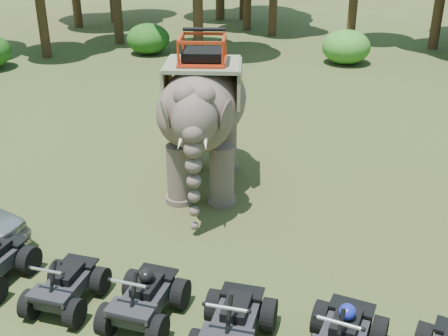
{
  "coord_description": "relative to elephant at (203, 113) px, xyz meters",
  "views": [
    {
      "loc": [
        3.69,
        -9.61,
        7.23
      ],
      "look_at": [
        0.0,
        1.2,
        1.9
      ],
      "focal_mm": 45.0,
      "sensor_mm": 36.0,
      "label": 1
    }
  ],
  "objects": [
    {
      "name": "atv_1",
      "position": [
        -0.69,
        -5.9,
        -1.55
      ],
      "size": [
        1.26,
        1.67,
        1.2
      ],
      "primitive_type": null,
      "rotation": [
        0.0,
        0.0,
        0.05
      ],
      "color": "black",
      "rests_on": "ground"
    },
    {
      "name": "atv_3",
      "position": [
        2.81,
        -5.92,
        -1.49
      ],
      "size": [
        1.44,
        1.88,
        1.32
      ],
      "primitive_type": null,
      "rotation": [
        0.0,
        0.0,
        0.08
      ],
      "color": "black",
      "rests_on": "ground"
    },
    {
      "name": "elephant",
      "position": [
        0.0,
        0.0,
        0.0
      ],
      "size": [
        3.57,
        5.54,
        4.3
      ],
      "primitive_type": null,
      "rotation": [
        0.0,
        0.0,
        0.28
      ],
      "color": "#4D3F38",
      "rests_on": "ground"
    },
    {
      "name": "ground",
      "position": [
        1.5,
        -3.84,
        -2.15
      ],
      "size": [
        110.0,
        110.0,
        0.0
      ],
      "primitive_type": "plane",
      "color": "#47381E",
      "rests_on": "ground"
    },
    {
      "name": "atv_2",
      "position": [
        0.98,
        -5.81,
        -1.51
      ],
      "size": [
        1.29,
        1.75,
        1.28
      ],
      "primitive_type": null,
      "rotation": [
        0.0,
        0.0,
        0.02
      ],
      "color": "black",
      "rests_on": "ground"
    },
    {
      "name": "atv_4",
      "position": [
        4.7,
        -5.7,
        -1.48
      ],
      "size": [
        1.47,
        1.92,
        1.34
      ],
      "primitive_type": null,
      "rotation": [
        0.0,
        0.0,
        -0.09
      ],
      "color": "black",
      "rests_on": "ground"
    }
  ]
}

